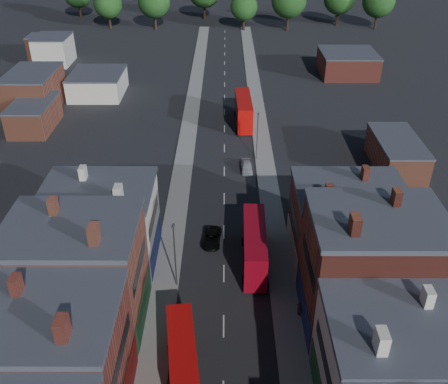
{
  "coord_description": "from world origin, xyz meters",
  "views": [
    {
      "loc": [
        0.12,
        -11.64,
        37.52
      ],
      "look_at": [
        0.0,
        38.59,
        6.87
      ],
      "focal_mm": 40.0,
      "sensor_mm": 36.0,
      "label": 1
    }
  ],
  "objects_px": {
    "bus_1": "(254,246)",
    "ped_3": "(299,308)",
    "car_2": "(212,238)",
    "car_3": "(247,167)",
    "bus_0": "(183,363)",
    "bus_2": "(244,110)"
  },
  "relations": [
    {
      "from": "car_2",
      "to": "ped_3",
      "type": "bearing_deg",
      "value": -49.0
    },
    {
      "from": "bus_2",
      "to": "car_3",
      "type": "height_order",
      "value": "bus_2"
    },
    {
      "from": "car_2",
      "to": "ped_3",
      "type": "xyz_separation_m",
      "value": [
        9.2,
        -12.45,
        0.34
      ]
    },
    {
      "from": "bus_1",
      "to": "ped_3",
      "type": "distance_m",
      "value": 9.5
    },
    {
      "from": "bus_1",
      "to": "bus_2",
      "type": "xyz_separation_m",
      "value": [
        -0.0,
        40.29,
        0.17
      ]
    },
    {
      "from": "bus_1",
      "to": "car_3",
      "type": "distance_m",
      "value": 22.51
    },
    {
      "from": "bus_0",
      "to": "bus_2",
      "type": "xyz_separation_m",
      "value": [
        7.0,
        56.72,
        0.33
      ]
    },
    {
      "from": "bus_1",
      "to": "car_3",
      "type": "relative_size",
      "value": 2.7
    },
    {
      "from": "bus_2",
      "to": "bus_0",
      "type": "bearing_deg",
      "value": -98.71
    },
    {
      "from": "bus_2",
      "to": "car_2",
      "type": "distance_m",
      "value": 36.61
    },
    {
      "from": "car_2",
      "to": "car_3",
      "type": "distance_m",
      "value": 19.01
    },
    {
      "from": "bus_0",
      "to": "car_2",
      "type": "height_order",
      "value": "bus_0"
    },
    {
      "from": "bus_1",
      "to": "car_2",
      "type": "height_order",
      "value": "bus_1"
    },
    {
      "from": "bus_0",
      "to": "bus_1",
      "type": "bearing_deg",
      "value": 59.19
    },
    {
      "from": "bus_1",
      "to": "ped_3",
      "type": "height_order",
      "value": "bus_1"
    },
    {
      "from": "bus_0",
      "to": "bus_2",
      "type": "bearing_deg",
      "value": 75.22
    },
    {
      "from": "ped_3",
      "to": "car_2",
      "type": "bearing_deg",
      "value": 16.81
    },
    {
      "from": "bus_2",
      "to": "car_3",
      "type": "bearing_deg",
      "value": -91.75
    },
    {
      "from": "car_2",
      "to": "car_3",
      "type": "relative_size",
      "value": 1.13
    },
    {
      "from": "bus_0",
      "to": "bus_1",
      "type": "distance_m",
      "value": 17.87
    },
    {
      "from": "car_2",
      "to": "bus_1",
      "type": "bearing_deg",
      "value": -34.65
    },
    {
      "from": "bus_1",
      "to": "ped_3",
      "type": "relative_size",
      "value": 6.41
    }
  ]
}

